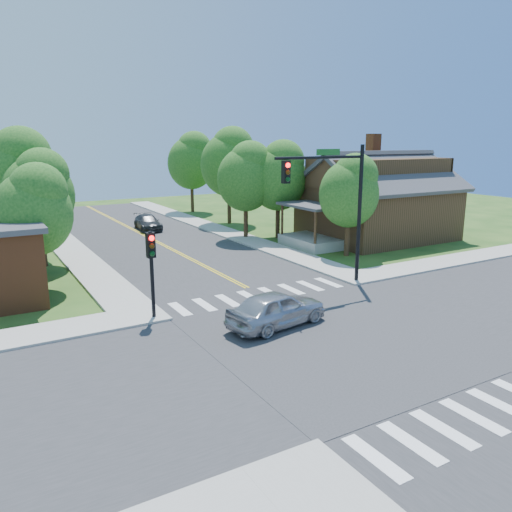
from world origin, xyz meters
TOP-DOWN VIEW (x-y plane):
  - ground at (0.00, 0.00)m, footprint 100.00×100.00m
  - road_ns at (0.00, 0.00)m, footprint 10.00×90.00m
  - road_ew at (0.00, 0.00)m, footprint 90.00×10.00m
  - intersection_patch at (0.00, 0.00)m, footprint 10.20×10.20m
  - sidewalk_ne at (15.82, 15.82)m, footprint 40.00×40.00m
  - crosswalk_north at (0.00, 6.20)m, footprint 8.85×2.00m
  - crosswalk_south at (0.00, -6.20)m, footprint 8.85×2.00m
  - centerline at (0.00, 0.00)m, footprint 0.30×90.00m
  - signal_mast_ne at (3.91, 5.59)m, footprint 5.30×0.42m
  - signal_pole_nw at (-5.60, 5.58)m, footprint 0.34×0.42m
  - house_ne at (15.11, 14.23)m, footprint 13.05×8.80m
  - tree_e_a at (9.39, 10.72)m, footprint 3.90×3.70m
  - tree_e_b at (8.79, 18.16)m, footprint 4.40×4.18m
  - tree_e_c at (8.69, 26.11)m, footprint 5.07×4.82m
  - tree_e_d at (8.77, 34.71)m, footprint 4.89×4.65m
  - tree_w_a at (-9.08, 12.48)m, footprint 3.77×3.58m
  - tree_w_b at (-8.97, 19.74)m, footprint 4.86×4.62m
  - tree_w_c at (-8.65, 27.52)m, footprint 4.81×4.57m
  - tree_w_d at (-8.59, 36.62)m, footprint 3.50×3.33m
  - tree_house at (6.54, 19.18)m, footprint 4.35×4.13m
  - tree_bldg at (-8.16, 17.68)m, footprint 4.12×3.92m
  - car_silver at (-1.58, 2.26)m, footprint 3.23×4.98m
  - car_dgrey at (1.08, 26.49)m, footprint 2.44×4.51m

SIDE VIEW (x-z plane):
  - ground at x=0.00m, z-range 0.00..0.00m
  - intersection_patch at x=0.00m, z-range -0.03..0.03m
  - road_ns at x=0.00m, z-range 0.00..0.04m
  - road_ew at x=0.00m, z-range 0.01..0.04m
  - crosswalk_north at x=0.00m, z-range 0.04..0.05m
  - crosswalk_south at x=0.00m, z-range 0.04..0.05m
  - centerline at x=0.00m, z-range 0.04..0.05m
  - sidewalk_ne at x=15.82m, z-range 0.00..0.14m
  - car_dgrey at x=1.08m, z-range 0.00..1.22m
  - car_silver at x=-1.58m, z-range 0.00..1.49m
  - signal_pole_nw at x=-5.60m, z-range 0.76..4.56m
  - house_ne at x=15.11m, z-range -0.23..6.88m
  - tree_w_d at x=-8.59m, z-range 0.92..6.88m
  - tree_w_a at x=-9.08m, z-range 0.99..7.39m
  - tree_e_a at x=9.39m, z-range 1.03..7.65m
  - tree_bldg at x=-8.16m, z-range 1.09..8.10m
  - tree_house at x=6.54m, z-range 1.15..8.54m
  - signal_mast_ne at x=3.91m, z-range 1.25..8.45m
  - tree_e_b at x=8.79m, z-range 1.16..8.63m
  - tree_w_c at x=-8.65m, z-range 1.27..9.45m
  - tree_w_b at x=-8.97m, z-range 1.28..9.54m
  - tree_e_d at x=8.77m, z-range 1.29..9.61m
  - tree_e_c at x=8.69m, z-range 1.34..9.96m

